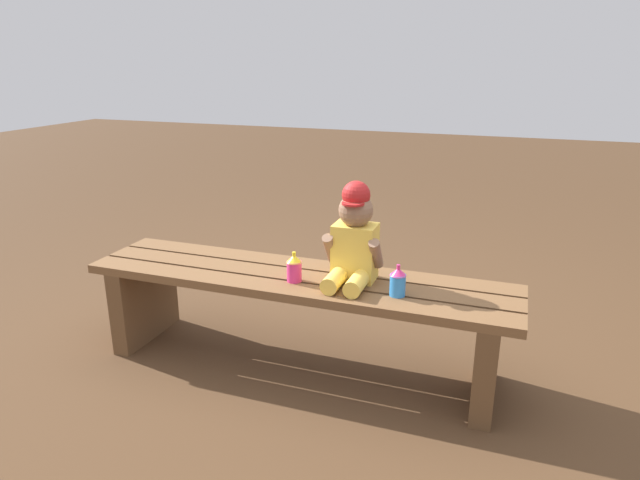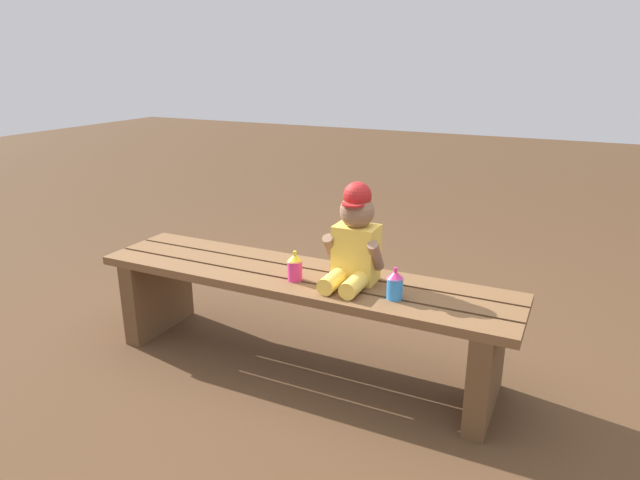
% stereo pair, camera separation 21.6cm
% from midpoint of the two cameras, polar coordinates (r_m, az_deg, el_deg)
% --- Properties ---
extents(ground_plane, '(16.00, 16.00, 0.00)m').
position_cam_midpoint_polar(ground_plane, '(2.50, -4.73, -12.66)').
color(ground_plane, '#4C331E').
extents(park_bench, '(1.80, 0.41, 0.42)m').
position_cam_midpoint_polar(park_bench, '(2.36, -4.92, -6.44)').
color(park_bench, brown).
rests_on(park_bench, ground_plane).
extents(child_figure, '(0.23, 0.27, 0.40)m').
position_cam_midpoint_polar(child_figure, '(2.19, 0.68, 0.09)').
color(child_figure, '#F2C64C').
rests_on(child_figure, park_bench).
extents(sippy_cup_left, '(0.06, 0.06, 0.12)m').
position_cam_midpoint_polar(sippy_cup_left, '(2.23, -5.45, -2.88)').
color(sippy_cup_left, '#E5337F').
rests_on(sippy_cup_left, park_bench).
extents(sippy_cup_right, '(0.06, 0.06, 0.12)m').
position_cam_midpoint_polar(sippy_cup_right, '(2.09, 5.05, -4.28)').
color(sippy_cup_right, '#338CE5').
rests_on(sippy_cup_right, park_bench).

